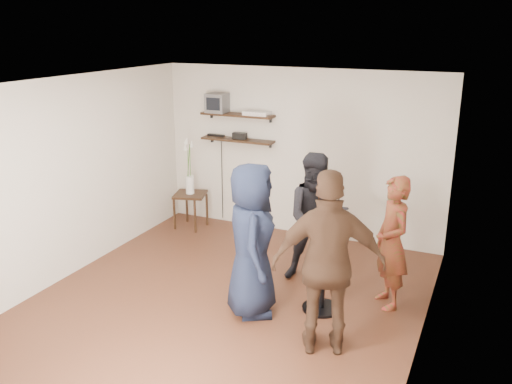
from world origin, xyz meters
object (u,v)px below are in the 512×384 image
person_navy (251,240)px  crt_monitor (218,103)px  radio (240,136)px  side_table (190,199)px  drinks_table (323,257)px  person_plaid (392,243)px  person_dark (317,218)px  person_brown (329,264)px  dvd_deck (257,113)px

person_navy → crt_monitor: bearing=8.0°
radio → side_table: radio is taller
crt_monitor → drinks_table: bearing=-40.5°
person_plaid → person_navy: bearing=-92.9°
person_dark → person_brown: size_ratio=0.88×
radio → person_navy: (1.34, -2.46, -0.63)m
person_brown → person_navy: bearing=-41.9°
side_table → person_brown: (3.07, -2.47, 0.47)m
person_plaid → person_brown: (-0.40, -1.20, 0.16)m
person_dark → person_brown: person_brown is taller
dvd_deck → radio: dvd_deck is taller
side_table → person_navy: 2.95m
crt_monitor → radio: (0.38, 0.00, -0.50)m
person_brown → drinks_table: bearing=-90.0°
drinks_table → side_table: bearing=148.4°
dvd_deck → crt_monitor: bearing=180.0°
side_table → person_brown: person_brown is taller
dvd_deck → person_dark: size_ratio=0.24×
crt_monitor → radio: 0.63m
person_plaid → person_dark: size_ratio=0.94×
person_plaid → radio: bearing=-153.8°
radio → drinks_table: bearing=-45.4°
side_table → drinks_table: size_ratio=0.57×
side_table → person_dark: person_dark is taller
radio → drinks_table: (2.07, -2.09, -0.84)m
radio → person_brown: (2.36, -2.85, -0.56)m
radio → person_brown: person_brown is taller
drinks_table → person_navy: (-0.73, -0.37, 0.22)m
person_navy → person_plaid: bearing=-87.1°
radio → dvd_deck: bearing=0.0°
dvd_deck → side_table: dvd_deck is taller
dvd_deck → drinks_table: (1.76, -2.09, -1.22)m
person_navy → side_table: bearing=17.7°
person_brown → person_plaid: bearing=-129.0°
dvd_deck → side_table: 1.78m
drinks_table → person_brown: 0.86m
radio → person_dark: bearing=-37.5°
crt_monitor → dvd_deck: 0.70m
drinks_table → person_plaid: (0.69, 0.44, 0.12)m
dvd_deck → person_plaid: 3.15m
crt_monitor → side_table: crt_monitor is taller
crt_monitor → drinks_table: crt_monitor is taller
dvd_deck → person_dark: dvd_deck is taller
crt_monitor → person_plaid: 3.75m
person_plaid → person_navy: size_ratio=0.89×
radio → side_table: size_ratio=0.36×
radio → person_brown: bearing=-50.5°
person_dark → person_navy: bearing=-133.1°
dvd_deck → person_plaid: (2.45, -1.65, -1.10)m
person_brown → radio: bearing=-71.3°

